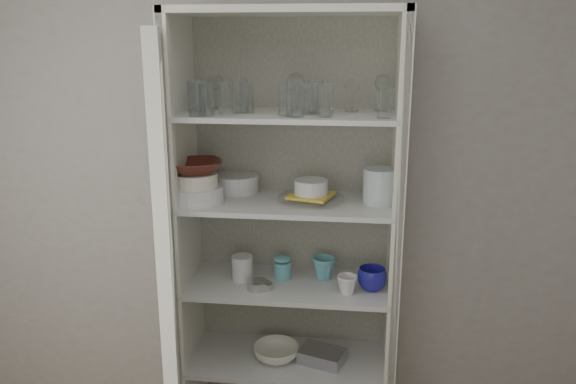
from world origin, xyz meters
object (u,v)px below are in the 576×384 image
Objects in this scene: mug_white at (347,285)px; teal_jar at (282,268)px; cupboard_door at (172,346)px; tin_box at (322,356)px; mug_blue at (372,279)px; measuring_cups at (257,285)px; grey_bowl_stack at (380,186)px; pantry_cabinet at (290,261)px; glass_platter at (311,199)px; goblet_2 at (352,93)px; mug_teal at (324,268)px; white_canister at (242,268)px; goblet_0 at (216,89)px; yellow_trivet at (311,195)px; goblet_3 at (382,91)px; plate_stack_front at (196,194)px; cream_bowl at (195,180)px; white_ramekin at (311,187)px; cream_dish at (276,352)px; terracotta_bowl at (195,167)px; goblet_1 at (296,90)px.

teal_jar reaches higher than mug_white.
cupboard_door is 9.60× the size of tin_box.
mug_blue reaches higher than measuring_cups.
pantry_cabinet is at bearing 170.71° from grey_bowl_stack.
pantry_cabinet is at bearing 153.76° from glass_platter.
goblet_2 is 1.41× the size of mug_teal.
mug_teal is 0.39m from white_canister.
measuring_cups is at bearing -42.47° from goblet_0.
yellow_trivet is 1.61× the size of mug_teal.
yellow_trivet is 1.84× the size of measuring_cups.
goblet_3 is at bearing 19.39° from glass_platter.
cupboard_door is at bearing -90.99° from goblet_0.
plate_stack_front is 1.25× the size of cream_bowl.
mug_white is at bearing -137.26° from mug_blue.
white_ramekin reaches higher than mug_blue.
white_ramekin is at bearing 0.00° from glass_platter.
cupboard_door is at bearing -130.28° from tin_box.
cream_dish is at bearing -176.89° from grey_bowl_stack.
goblet_3 is at bearing 12.81° from terracotta_bowl.
pantry_cabinet is 10.48× the size of cream_bowl.
cupboard_door is 13.02× the size of white_ramekin.
goblet_2 is at bearing 9.42° from mug_teal.
teal_jar is at bearing 161.87° from tin_box.
terracotta_bowl is 2.10× the size of mug_teal.
cream_bowl reaches higher than white_canister.
terracotta_bowl is (-0.44, -0.15, -0.33)m from goblet_1.
white_canister reaches higher than cream_dish.
goblet_2 is 0.96m from white_canister.
glass_platter reaches higher than tin_box.
cupboard_door reaches higher than mug_blue.
cream_bowl is 0.49m from white_canister.
cream_bowl is 0.84× the size of terracotta_bowl.
cupboard_door is at bearing -146.10° from mug_white.
plate_stack_front is 1.88× the size of mug_blue.
goblet_1 is 0.90m from measuring_cups.
goblet_3 is 0.93m from cream_bowl.
cupboard_door is 1.29m from goblet_2.
goblet_0 is at bearing 141.33° from white_canister.
plate_stack_front is 0.88m from cream_dish.
plate_stack_front is 0.43m from white_canister.
mug_blue is 0.53m from measuring_cups.
goblet_1 is (0.37, -0.01, 0.00)m from goblet_0.
mug_white is at bearing -0.42° from measuring_cups.
measuring_cups is at bearing -170.10° from grey_bowl_stack.
teal_jar is (-0.13, 0.02, -0.36)m from glass_platter.
goblet_2 is 0.14m from goblet_3.
plate_stack_front is at bearing -176.36° from tin_box.
goblet_1 is at bearing 142.00° from tin_box.
mug_teal is (0.58, 0.12, -0.51)m from terracotta_bowl.
goblet_0 is 0.85× the size of tin_box.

